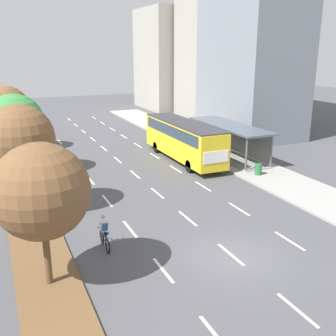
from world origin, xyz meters
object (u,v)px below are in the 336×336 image
(bus_shelter, at_px, (231,137))
(median_tree_second, at_px, (20,140))
(median_tree_nearest, at_px, (41,192))
(trash_bin, at_px, (258,169))
(median_tree_fourth, at_px, (7,108))
(median_tree_third, at_px, (15,123))
(bus, at_px, (183,137))
(cyclist, at_px, (104,233))

(bus_shelter, relative_size, median_tree_second, 1.55)
(median_tree_nearest, height_order, trash_bin, median_tree_nearest)
(median_tree_fourth, height_order, trash_bin, median_tree_fourth)
(median_tree_third, height_order, trash_bin, median_tree_third)
(trash_bin, bearing_deg, median_tree_third, 155.10)
(bus_shelter, bearing_deg, bus, 167.16)
(median_tree_second, relative_size, trash_bin, 7.50)
(bus_shelter, xyz_separation_m, bus, (-4.28, 0.97, 0.20))
(median_tree_nearest, relative_size, trash_bin, 6.96)
(median_tree_nearest, bearing_deg, trash_bin, 27.48)
(bus, relative_size, median_tree_third, 1.84)
(median_tree_third, bearing_deg, bus, -4.78)
(trash_bin, bearing_deg, median_tree_fourth, 136.57)
(cyclist, bearing_deg, median_tree_second, 117.26)
(bus, xyz_separation_m, median_tree_fourth, (-13.60, 9.32, 2.03))
(median_tree_nearest, relative_size, median_tree_second, 0.93)
(bus_shelter, height_order, bus, bus)
(cyclist, bearing_deg, bus, 51.07)
(median_tree_second, xyz_separation_m, median_tree_fourth, (0.04, 16.39, -0.41))
(cyclist, relative_size, median_tree_second, 0.29)
(cyclist, height_order, median_tree_second, median_tree_second)
(cyclist, height_order, median_tree_third, median_tree_third)
(bus, bearing_deg, bus_shelter, -12.84)
(bus_shelter, distance_m, cyclist, 19.17)
(bus_shelter, relative_size, trash_bin, 11.61)
(cyclist, bearing_deg, median_tree_nearest, -143.14)
(bus_shelter, relative_size, bus, 0.87)
(median_tree_nearest, distance_m, median_tree_second, 8.21)
(trash_bin, bearing_deg, bus, 115.91)
(bus_shelter, distance_m, median_tree_fourth, 20.75)
(median_tree_second, distance_m, trash_bin, 17.30)
(median_tree_fourth, bearing_deg, median_tree_second, -90.14)
(median_tree_third, bearing_deg, median_tree_nearest, -90.31)
(bus, bearing_deg, median_tree_nearest, -131.46)
(median_tree_second, xyz_separation_m, trash_bin, (16.84, 0.49, -3.93))
(cyclist, height_order, median_tree_fourth, median_tree_fourth)
(bus, bearing_deg, median_tree_fourth, 145.59)
(bus_shelter, xyz_separation_m, median_tree_third, (-17.68, 2.10, 2.21))
(median_tree_nearest, bearing_deg, cyclist, 36.86)
(bus_shelter, height_order, median_tree_nearest, median_tree_nearest)
(median_tree_fourth, bearing_deg, trash_bin, -43.43)
(median_tree_nearest, xyz_separation_m, median_tree_third, (0.09, 16.39, -0.03))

